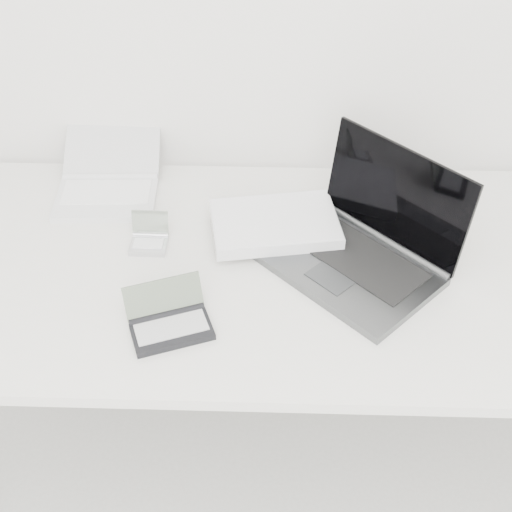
{
  "coord_description": "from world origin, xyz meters",
  "views": [
    {
      "loc": [
        0.01,
        0.31,
        1.86
      ],
      "look_at": [
        -0.03,
        1.51,
        0.79
      ],
      "focal_mm": 50.0,
      "sensor_mm": 36.0,
      "label": 1
    }
  ],
  "objects_px": {
    "desk": "(269,278)",
    "netbook_open_white": "(108,184)",
    "palmtop_charcoal": "(170,322)",
    "laptop_large": "(328,238)"
  },
  "relations": [
    {
      "from": "desk",
      "to": "palmtop_charcoal",
      "type": "distance_m",
      "value": 0.3
    },
    {
      "from": "desk",
      "to": "palmtop_charcoal",
      "type": "height_order",
      "value": "palmtop_charcoal"
    },
    {
      "from": "laptop_large",
      "to": "netbook_open_white",
      "type": "bearing_deg",
      "value": -157.2
    },
    {
      "from": "desk",
      "to": "laptop_large",
      "type": "bearing_deg",
      "value": 19.9
    },
    {
      "from": "desk",
      "to": "laptop_large",
      "type": "distance_m",
      "value": 0.17
    },
    {
      "from": "desk",
      "to": "netbook_open_white",
      "type": "distance_m",
      "value": 0.52
    },
    {
      "from": "desk",
      "to": "netbook_open_white",
      "type": "relative_size",
      "value": 4.84
    },
    {
      "from": "desk",
      "to": "laptop_large",
      "type": "xyz_separation_m",
      "value": [
        0.14,
        0.05,
        0.09
      ]
    },
    {
      "from": "laptop_large",
      "to": "netbook_open_white",
      "type": "distance_m",
      "value": 0.61
    },
    {
      "from": "netbook_open_white",
      "to": "palmtop_charcoal",
      "type": "bearing_deg",
      "value": -67.72
    }
  ]
}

